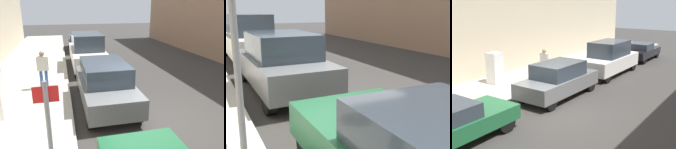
# 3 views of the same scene
# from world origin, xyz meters

# --- Properties ---
(ground_plane) EXTENTS (80.00, 80.00, 0.00)m
(ground_plane) POSITION_xyz_m (0.00, 0.00, 0.00)
(ground_plane) COLOR #383533
(sidewalk_slab) EXTENTS (4.20, 44.00, 0.16)m
(sidewalk_slab) POSITION_xyz_m (-4.54, 0.00, 0.08)
(sidewalk_slab) COLOR #B2ADA0
(sidewalk_slab) RESTS_ON ground
(discarded_refrigerator) EXTENTS (0.74, 0.65, 1.74)m
(discarded_refrigerator) POSITION_xyz_m (-5.06, 1.02, 1.03)
(discarded_refrigerator) COLOR white
(discarded_refrigerator) RESTS_ON sidewalk_slab
(manhole_cover) EXTENTS (0.70, 0.70, 0.02)m
(manhole_cover) POSITION_xyz_m (-3.35, -1.68, 0.17)
(manhole_cover) COLOR #47443F
(manhole_cover) RESTS_ON sidewalk_slab
(pedestrian_walking_far) EXTENTS (0.50, 0.23, 1.73)m
(pedestrian_walking_far) POSITION_xyz_m (-3.55, 3.48, 1.17)
(pedestrian_walking_far) COLOR #2D5193
(pedestrian_walking_far) RESTS_ON sidewalk_slab
(parked_suv_gray) EXTENTS (1.90, 4.58, 1.73)m
(parked_suv_gray) POSITION_xyz_m (-1.11, 1.57, 0.89)
(parked_suv_gray) COLOR slate
(parked_suv_gray) RESTS_ON ground
(parked_van_white) EXTENTS (1.97, 5.12, 2.16)m
(parked_van_white) POSITION_xyz_m (-1.11, 7.10, 1.07)
(parked_van_white) COLOR silver
(parked_van_white) RESTS_ON ground
(parked_sedan_dark) EXTENTS (1.83, 4.30, 1.38)m
(parked_sedan_dark) POSITION_xyz_m (-1.11, 12.94, 0.71)
(parked_sedan_dark) COLOR black
(parked_sedan_dark) RESTS_ON ground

